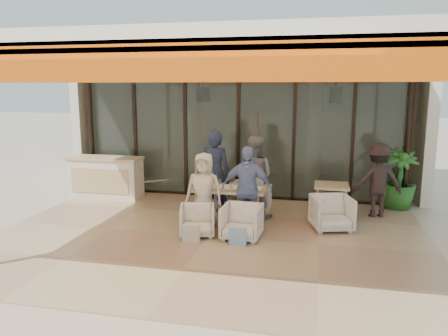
# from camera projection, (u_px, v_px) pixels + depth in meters

# --- Properties ---
(ground) EXTENTS (70.00, 70.00, 0.00)m
(ground) POSITION_uv_depth(u_px,v_px,m) (208.00, 237.00, 8.09)
(ground) COLOR #C6B293
(ground) RESTS_ON ground
(terrace_floor) EXTENTS (8.00, 6.00, 0.01)m
(terrace_floor) POSITION_uv_depth(u_px,v_px,m) (208.00, 237.00, 8.09)
(terrace_floor) COLOR tan
(terrace_floor) RESTS_ON ground
(terrace_structure) EXTENTS (8.00, 6.00, 3.40)m
(terrace_structure) POSITION_uv_depth(u_px,v_px,m) (203.00, 56.00, 7.24)
(terrace_structure) COLOR silver
(terrace_structure) RESTS_ON ground
(glass_storefront) EXTENTS (8.08, 0.10, 3.20)m
(glass_storefront) POSITION_uv_depth(u_px,v_px,m) (238.00, 134.00, 10.68)
(glass_storefront) COLOR #9EADA3
(glass_storefront) RESTS_ON ground
(interior_block) EXTENTS (9.05, 3.62, 3.52)m
(interior_block) POSITION_uv_depth(u_px,v_px,m) (253.00, 105.00, 12.78)
(interior_block) COLOR silver
(interior_block) RESTS_ON ground
(host_counter) EXTENTS (1.85, 0.65, 1.04)m
(host_counter) POSITION_uv_depth(u_px,v_px,m) (105.00, 177.00, 10.88)
(host_counter) COLOR silver
(host_counter) RESTS_ON ground
(dining_table) EXTENTS (1.50, 0.90, 0.93)m
(dining_table) POSITION_uv_depth(u_px,v_px,m) (229.00, 190.00, 8.89)
(dining_table) COLOR #D5B182
(dining_table) RESTS_ON ground
(chair_far_left) EXTENTS (0.76, 0.72, 0.73)m
(chair_far_left) POSITION_uv_depth(u_px,v_px,m) (220.00, 193.00, 9.94)
(chair_far_left) COLOR white
(chair_far_left) RESTS_ON ground
(chair_far_right) EXTENTS (0.64, 0.60, 0.64)m
(chair_far_right) POSITION_uv_depth(u_px,v_px,m) (256.00, 197.00, 9.77)
(chair_far_right) COLOR white
(chair_far_right) RESTS_ON ground
(chair_near_left) EXTENTS (0.75, 0.73, 0.65)m
(chair_near_left) POSITION_uv_depth(u_px,v_px,m) (197.00, 219.00, 8.12)
(chair_near_left) COLOR white
(chair_near_left) RESTS_ON ground
(chair_near_right) EXTENTS (0.73, 0.68, 0.71)m
(chair_near_right) POSITION_uv_depth(u_px,v_px,m) (242.00, 220.00, 7.94)
(chair_near_right) COLOR white
(chair_near_right) RESTS_ON ground
(diner_navy) EXTENTS (0.68, 0.45, 1.85)m
(diner_navy) POSITION_uv_depth(u_px,v_px,m) (215.00, 173.00, 9.35)
(diner_navy) COLOR #171D33
(diner_navy) RESTS_ON ground
(diner_grey) EXTENTS (0.91, 0.74, 1.75)m
(diner_grey) POSITION_uv_depth(u_px,v_px,m) (253.00, 177.00, 9.19)
(diner_grey) COLOR slate
(diner_grey) RESTS_ON ground
(diner_cream) EXTENTS (0.74, 0.48, 1.50)m
(diner_cream) POSITION_uv_depth(u_px,v_px,m) (204.00, 191.00, 8.52)
(diner_cream) COLOR beige
(diner_cream) RESTS_ON ground
(diner_periwinkle) EXTENTS (0.99, 0.45, 1.66)m
(diner_periwinkle) POSITION_uv_depth(u_px,v_px,m) (246.00, 189.00, 8.33)
(diner_periwinkle) COLOR #677AAD
(diner_periwinkle) RESTS_ON ground
(tote_bag_cream) EXTENTS (0.30, 0.10, 0.34)m
(tote_bag_cream) POSITION_uv_depth(u_px,v_px,m) (191.00, 234.00, 7.76)
(tote_bag_cream) COLOR silver
(tote_bag_cream) RESTS_ON ground
(tote_bag_blue) EXTENTS (0.30, 0.10, 0.34)m
(tote_bag_blue) POSITION_uv_depth(u_px,v_px,m) (238.00, 237.00, 7.59)
(tote_bag_blue) COLOR #99BFD8
(tote_bag_blue) RESTS_ON ground
(side_table) EXTENTS (0.70, 0.70, 0.74)m
(side_table) POSITION_uv_depth(u_px,v_px,m) (331.00, 189.00, 9.11)
(side_table) COLOR #D5B182
(side_table) RESTS_ON ground
(side_chair) EXTENTS (0.89, 0.86, 0.75)m
(side_chair) POSITION_uv_depth(u_px,v_px,m) (332.00, 211.00, 8.44)
(side_chair) COLOR white
(side_chair) RESTS_ON ground
(standing_woman) EXTENTS (1.12, 0.77, 1.60)m
(standing_woman) POSITION_uv_depth(u_px,v_px,m) (378.00, 181.00, 9.21)
(standing_woman) COLOR black
(standing_woman) RESTS_ON ground
(potted_palm) EXTENTS (0.93, 0.93, 1.41)m
(potted_palm) POSITION_uv_depth(u_px,v_px,m) (399.00, 179.00, 9.85)
(potted_palm) COLOR #1E5919
(potted_palm) RESTS_ON ground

